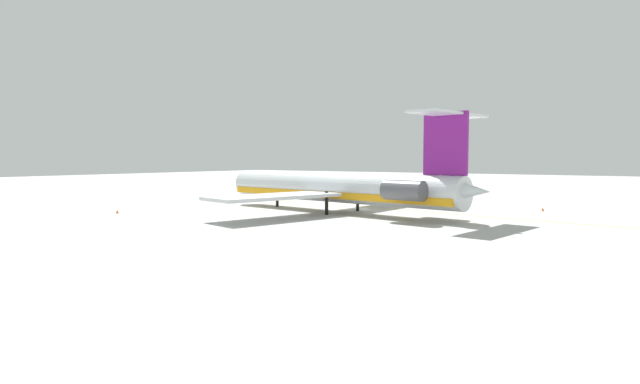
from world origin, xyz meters
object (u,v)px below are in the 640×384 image
at_px(ground_crew_near_tail, 314,192).
at_px(ground_crew_near_nose, 322,192).
at_px(safety_cone_tail, 303,196).
at_px(safety_cone_nose, 117,211).
at_px(main_jetliner, 342,187).
at_px(safety_cone_wingtip, 543,209).

bearing_deg(ground_crew_near_tail, ground_crew_near_nose, 125.98).
bearing_deg(safety_cone_tail, safety_cone_nose, 83.16).
distance_m(main_jetliner, ground_crew_near_nose, 29.51).
bearing_deg(safety_cone_nose, safety_cone_tail, -96.84).
bearing_deg(ground_crew_near_nose, safety_cone_wingtip, -84.96).
distance_m(ground_crew_near_tail, safety_cone_wingtip, 43.08).
relative_size(main_jetliner, safety_cone_wingtip, 84.77).
height_order(safety_cone_wingtip, safety_cone_tail, same).
bearing_deg(ground_crew_near_tail, safety_cone_tail, -107.91).
xyz_separation_m(safety_cone_nose, safety_cone_tail, (-4.65, -38.77, 0.00)).
xyz_separation_m(ground_crew_near_nose, safety_cone_tail, (2.58, 2.65, -0.81)).
height_order(ground_crew_near_nose, ground_crew_near_tail, ground_crew_near_tail).
distance_m(main_jetliner, safety_cone_tail, 29.48).
bearing_deg(ground_crew_near_nose, safety_cone_tail, 145.08).
distance_m(main_jetliner, safety_cone_wingtip, 30.50).
xyz_separation_m(ground_crew_near_nose, ground_crew_near_tail, (0.58, 1.94, 0.07)).
xyz_separation_m(main_jetliner, safety_cone_wingtip, (-23.44, -19.21, -3.43)).
distance_m(ground_crew_near_nose, safety_cone_tail, 3.79).
relative_size(safety_cone_nose, safety_cone_wingtip, 1.00).
height_order(ground_crew_near_nose, safety_cone_tail, ground_crew_near_nose).
bearing_deg(safety_cone_tail, safety_cone_wingtip, 179.31).
height_order(main_jetliner, safety_cone_tail, main_jetliner).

